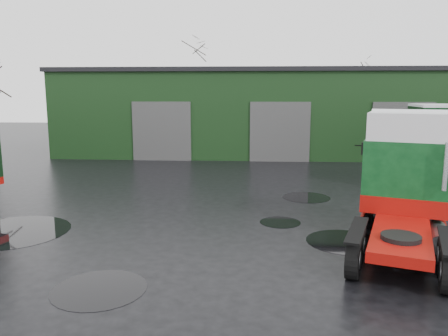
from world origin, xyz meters
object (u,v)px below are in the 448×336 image
at_px(tree_back_b, 350,101).
at_px(tree_back_a, 193,91).
at_px(warehouse, 276,111).
at_px(hero_tractor, 405,185).

bearing_deg(tree_back_b, tree_back_a, 180.00).
bearing_deg(warehouse, hero_tractor, -83.80).
bearing_deg(tree_back_b, warehouse, -128.66).
xyz_separation_m(warehouse, hero_tractor, (2.50, -23.00, -1.12)).
distance_m(tree_back_a, tree_back_b, 16.03).
height_order(hero_tractor, tree_back_a, tree_back_a).
xyz_separation_m(hero_tractor, tree_back_a, (-10.50, 33.00, 2.71)).
relative_size(tree_back_a, tree_back_b, 1.27).
distance_m(hero_tractor, tree_back_a, 34.74).
relative_size(hero_tractor, tree_back_b, 0.87).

